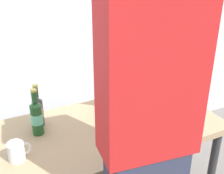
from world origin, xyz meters
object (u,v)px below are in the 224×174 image
object	(u,v)px
beer_bottle_green	(37,117)
beer_bottle_amber	(38,111)
person_figure	(147,144)
coffee_mug	(17,151)
laptop	(127,103)

from	to	relation	value
beer_bottle_green	beer_bottle_amber	bearing A→B (deg)	72.53
beer_bottle_green	person_figure	world-z (taller)	person_figure
coffee_mug	person_figure	bearing A→B (deg)	-42.25
person_figure	beer_bottle_green	bearing A→B (deg)	117.82
laptop	beer_bottle_green	world-z (taller)	beer_bottle_green
laptop	beer_bottle_amber	size ratio (longest dim) A/B	1.35
beer_bottle_green	person_figure	distance (m)	0.71
laptop	beer_bottle_amber	xyz separation A→B (m)	(-0.57, 0.07, 0.05)
beer_bottle_green	beer_bottle_amber	world-z (taller)	beer_bottle_green
laptop	coffee_mug	world-z (taller)	laptop
person_figure	coffee_mug	bearing A→B (deg)	137.75
beer_bottle_amber	coffee_mug	bearing A→B (deg)	-122.96
laptop	person_figure	bearing A→B (deg)	-112.70
beer_bottle_amber	coffee_mug	size ratio (longest dim) A/B	2.24
beer_bottle_green	coffee_mug	distance (m)	0.25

